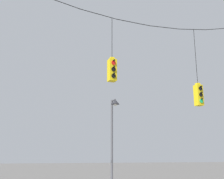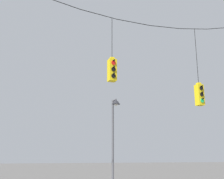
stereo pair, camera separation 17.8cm
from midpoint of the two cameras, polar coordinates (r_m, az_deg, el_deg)
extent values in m
cylinder|color=black|center=(13.10, -10.69, 17.03)|extent=(1.78, 0.03, 0.32)
cylinder|color=black|center=(13.39, -3.04, 15.02)|extent=(1.77, 0.03, 0.17)
cylinder|color=black|center=(13.96, 4.02, 13.42)|extent=(1.77, 0.03, 0.03)
cylinder|color=black|center=(14.79, 10.33, 12.30)|extent=(1.77, 0.03, 0.17)
cylinder|color=black|center=(15.83, 15.83, 11.67)|extent=(1.78, 0.03, 0.32)
cylinder|color=black|center=(17.06, 20.55, 11.47)|extent=(1.78, 0.03, 0.46)
cube|color=yellow|center=(12.56, -0.41, 3.91)|extent=(0.34, 0.34, 1.01)
cube|color=yellow|center=(12.73, -0.40, 6.29)|extent=(0.19, 0.19, 0.10)
cylinder|color=black|center=(13.12, -0.40, 10.53)|extent=(0.02, 0.02, 1.96)
cylinder|color=red|center=(12.49, -0.09, 5.47)|extent=(0.20, 0.03, 0.20)
cylinder|color=black|center=(12.48, -0.01, 5.92)|extent=(0.07, 0.12, 0.07)
cylinder|color=black|center=(12.39, -0.09, 4.15)|extent=(0.20, 0.03, 0.20)
cylinder|color=black|center=(12.38, -0.01, 4.60)|extent=(0.07, 0.12, 0.07)
cylinder|color=black|center=(12.30, -0.09, 2.80)|extent=(0.20, 0.03, 0.20)
cylinder|color=black|center=(12.29, -0.01, 3.26)|extent=(0.07, 0.12, 0.07)
cube|color=yellow|center=(14.71, 16.84, -1.15)|extent=(0.34, 0.34, 1.06)
cube|color=yellow|center=(14.84, 16.69, 1.03)|extent=(0.19, 0.19, 0.10)
cylinder|color=black|center=(15.29, 16.29, 6.58)|extent=(0.02, 0.02, 2.96)
cylinder|color=black|center=(14.64, 17.21, 0.21)|extent=(0.20, 0.03, 0.20)
cylinder|color=black|center=(14.63, 17.29, 0.59)|extent=(0.07, 0.12, 0.07)
cylinder|color=black|center=(14.57, 17.29, -1.00)|extent=(0.20, 0.03, 0.20)
cylinder|color=black|center=(14.56, 17.38, -0.62)|extent=(0.07, 0.12, 0.07)
cylinder|color=#19C666|center=(14.51, 17.38, -2.22)|extent=(0.20, 0.03, 0.20)
cylinder|color=black|center=(14.49, 17.47, -1.84)|extent=(0.07, 0.12, 0.07)
cylinder|color=#515156|center=(15.41, -0.37, -11.61)|extent=(0.12, 0.12, 5.16)
cylinder|color=#515156|center=(15.49, -0.02, -2.18)|extent=(0.07, 0.49, 0.07)
cone|color=#232328|center=(15.24, 0.33, -2.51)|extent=(0.45, 0.45, 0.27)
sphere|color=silver|center=(15.21, 0.33, -3.00)|extent=(0.20, 0.20, 0.20)
camera|label=1|loc=(0.09, -90.41, 0.10)|focal=45.00mm
camera|label=2|loc=(0.09, 89.59, -0.10)|focal=45.00mm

